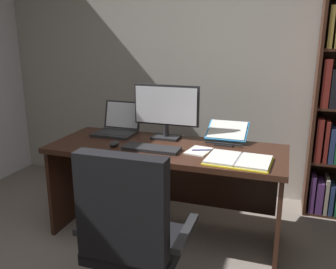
{
  "coord_description": "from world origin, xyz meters",
  "views": [
    {
      "loc": [
        0.63,
        -1.18,
        1.53
      ],
      "look_at": [
        -0.18,
        1.2,
        0.84
      ],
      "focal_mm": 38.23,
      "sensor_mm": 36.0,
      "label": 1
    }
  ],
  "objects_px": {
    "desk": "(169,168)",
    "monitor": "(166,111)",
    "open_binder": "(238,160)",
    "keyboard": "(151,149)",
    "notepad": "(199,151)",
    "reading_stand_with_book": "(227,132)",
    "laptop": "(117,127)",
    "computer_mouse": "(114,144)",
    "office_chair": "(133,247)",
    "pen": "(202,150)"
  },
  "relations": [
    {
      "from": "desk",
      "to": "laptop",
      "type": "height_order",
      "value": "laptop"
    },
    {
      "from": "computer_mouse",
      "to": "open_binder",
      "type": "height_order",
      "value": "computer_mouse"
    },
    {
      "from": "pen",
      "to": "office_chair",
      "type": "bearing_deg",
      "value": -102.79
    },
    {
      "from": "computer_mouse",
      "to": "open_binder",
      "type": "bearing_deg",
      "value": -3.05
    },
    {
      "from": "desk",
      "to": "keyboard",
      "type": "relative_size",
      "value": 4.21
    },
    {
      "from": "open_binder",
      "to": "notepad",
      "type": "bearing_deg",
      "value": 160.41
    },
    {
      "from": "monitor",
      "to": "pen",
      "type": "bearing_deg",
      "value": -35.88
    },
    {
      "from": "pen",
      "to": "open_binder",
      "type": "bearing_deg",
      "value": -24.5
    },
    {
      "from": "open_binder",
      "to": "desk",
      "type": "bearing_deg",
      "value": 160.13
    },
    {
      "from": "desk",
      "to": "office_chair",
      "type": "relative_size",
      "value": 1.79
    },
    {
      "from": "laptop",
      "to": "pen",
      "type": "xyz_separation_m",
      "value": [
        0.8,
        -0.27,
        -0.04
      ]
    },
    {
      "from": "reading_stand_with_book",
      "to": "monitor",
      "type": "bearing_deg",
      "value": -171.1
    },
    {
      "from": "open_binder",
      "to": "pen",
      "type": "height_order",
      "value": "open_binder"
    },
    {
      "from": "notepad",
      "to": "pen",
      "type": "height_order",
      "value": "pen"
    },
    {
      "from": "monitor",
      "to": "keyboard",
      "type": "relative_size",
      "value": 1.28
    },
    {
      "from": "desk",
      "to": "monitor",
      "type": "distance_m",
      "value": 0.45
    },
    {
      "from": "reading_stand_with_book",
      "to": "open_binder",
      "type": "height_order",
      "value": "reading_stand_with_book"
    },
    {
      "from": "laptop",
      "to": "keyboard",
      "type": "relative_size",
      "value": 0.79
    },
    {
      "from": "computer_mouse",
      "to": "monitor",
      "type": "bearing_deg",
      "value": 48.23
    },
    {
      "from": "keyboard",
      "to": "notepad",
      "type": "distance_m",
      "value": 0.35
    },
    {
      "from": "office_chair",
      "to": "open_binder",
      "type": "height_order",
      "value": "office_chair"
    },
    {
      "from": "notepad",
      "to": "open_binder",
      "type": "bearing_deg",
      "value": -23.05
    },
    {
      "from": "computer_mouse",
      "to": "reading_stand_with_book",
      "type": "distance_m",
      "value": 0.88
    },
    {
      "from": "desk",
      "to": "office_chair",
      "type": "bearing_deg",
      "value": -83.96
    },
    {
      "from": "office_chair",
      "to": "monitor",
      "type": "height_order",
      "value": "monitor"
    },
    {
      "from": "pen",
      "to": "reading_stand_with_book",
      "type": "bearing_deg",
      "value": 69.65
    },
    {
      "from": "computer_mouse",
      "to": "laptop",
      "type": "bearing_deg",
      "value": 112.87
    },
    {
      "from": "monitor",
      "to": "open_binder",
      "type": "bearing_deg",
      "value": -31.2
    },
    {
      "from": "notepad",
      "to": "desk",
      "type": "bearing_deg",
      "value": 156.36
    },
    {
      "from": "office_chair",
      "to": "laptop",
      "type": "relative_size",
      "value": 2.97
    },
    {
      "from": "monitor",
      "to": "keyboard",
      "type": "xyz_separation_m",
      "value": [
        0.0,
        -0.34,
        -0.21
      ]
    },
    {
      "from": "reading_stand_with_book",
      "to": "pen",
      "type": "height_order",
      "value": "reading_stand_with_book"
    },
    {
      "from": "desk",
      "to": "notepad",
      "type": "relative_size",
      "value": 8.42
    },
    {
      "from": "open_binder",
      "to": "office_chair",
      "type": "bearing_deg",
      "value": -120.61
    },
    {
      "from": "monitor",
      "to": "reading_stand_with_book",
      "type": "bearing_deg",
      "value": 8.9
    },
    {
      "from": "keyboard",
      "to": "pen",
      "type": "bearing_deg",
      "value": 12.28
    },
    {
      "from": "office_chair",
      "to": "monitor",
      "type": "bearing_deg",
      "value": 98.41
    },
    {
      "from": "open_binder",
      "to": "notepad",
      "type": "xyz_separation_m",
      "value": [
        -0.3,
        0.13,
        -0.01
      ]
    },
    {
      "from": "monitor",
      "to": "pen",
      "type": "distance_m",
      "value": 0.49
    },
    {
      "from": "laptop",
      "to": "notepad",
      "type": "height_order",
      "value": "laptop"
    },
    {
      "from": "keyboard",
      "to": "desk",
      "type": "bearing_deg",
      "value": 69.33
    },
    {
      "from": "monitor",
      "to": "computer_mouse",
      "type": "distance_m",
      "value": 0.49
    },
    {
      "from": "office_chair",
      "to": "open_binder",
      "type": "relative_size",
      "value": 2.24
    },
    {
      "from": "keyboard",
      "to": "open_binder",
      "type": "xyz_separation_m",
      "value": [
        0.64,
        -0.05,
        -0.0
      ]
    },
    {
      "from": "desk",
      "to": "open_binder",
      "type": "bearing_deg",
      "value": -23.32
    },
    {
      "from": "notepad",
      "to": "pen",
      "type": "distance_m",
      "value": 0.02
    },
    {
      "from": "keyboard",
      "to": "open_binder",
      "type": "distance_m",
      "value": 0.64
    },
    {
      "from": "open_binder",
      "to": "notepad",
      "type": "distance_m",
      "value": 0.33
    },
    {
      "from": "laptop",
      "to": "open_binder",
      "type": "distance_m",
      "value": 1.15
    },
    {
      "from": "keyboard",
      "to": "pen",
      "type": "distance_m",
      "value": 0.37
    }
  ]
}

